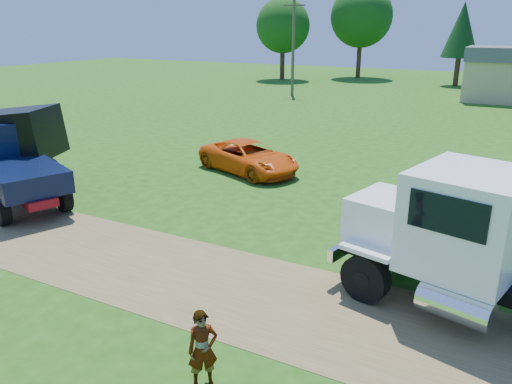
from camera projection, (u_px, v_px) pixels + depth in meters
The scene contains 9 objects.
ground at pixel (236, 290), 12.97m from camera, with size 140.00×140.00×0.00m, color #255011.
dirt_track at pixel (236, 290), 12.97m from camera, with size 120.00×4.20×0.01m, color brown.
white_semi_tractor at pixel (468, 243), 11.55m from camera, with size 8.71×4.65×5.14m.
navy_truck at pixel (9, 161), 19.30m from camera, with size 6.99×4.64×2.99m.
orange_pickup at pixel (249, 157), 23.12m from camera, with size 2.38×5.17×1.44m, color #EE5B0B.
spectator_a at pixel (203, 349), 9.33m from camera, with size 0.58×0.38×1.58m, color #999999.
spectator_b at pixel (432, 180), 19.28m from camera, with size 0.83×0.64×1.70m, color #999999.
tan_shed at pixel (503, 74), 43.90m from camera, with size 6.20×5.40×4.70m.
tree_row at pixel (483, 22), 53.58m from camera, with size 55.28×13.57×11.31m.
Camera 1 is at (5.85, -9.89, 6.56)m, focal length 35.00 mm.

